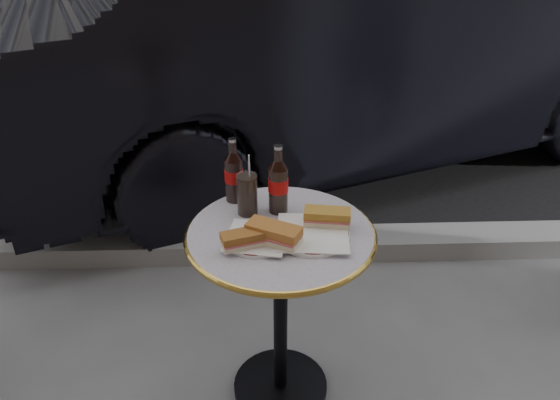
{
  "coord_description": "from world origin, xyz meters",
  "views": [
    {
      "loc": [
        -0.05,
        -1.47,
        1.7
      ],
      "look_at": [
        0.0,
        0.05,
        0.82
      ],
      "focal_mm": 35.0,
      "sensor_mm": 36.0,
      "label": 1
    }
  ],
  "objects_px": {
    "bistro_table": "(280,317)",
    "cola_bottle_left": "(234,170)",
    "plate_right": "(312,235)",
    "cola_bottle_right": "(278,179)",
    "parked_car": "(360,45)",
    "cola_glass": "(247,194)",
    "plate_left": "(257,239)"
  },
  "relations": [
    {
      "from": "plate_right",
      "to": "cola_glass",
      "type": "height_order",
      "value": "cola_glass"
    },
    {
      "from": "cola_bottle_left",
      "to": "cola_glass",
      "type": "bearing_deg",
      "value": -63.07
    },
    {
      "from": "plate_left",
      "to": "parked_car",
      "type": "relative_size",
      "value": 0.04
    },
    {
      "from": "bistro_table",
      "to": "plate_left",
      "type": "relative_size",
      "value": 3.7
    },
    {
      "from": "cola_bottle_left",
      "to": "parked_car",
      "type": "xyz_separation_m",
      "value": [
        0.76,
        1.94,
        -0.07
      ]
    },
    {
      "from": "plate_right",
      "to": "cola_bottle_right",
      "type": "relative_size",
      "value": 0.97
    },
    {
      "from": "cola_bottle_left",
      "to": "cola_glass",
      "type": "distance_m",
      "value": 0.11
    },
    {
      "from": "cola_glass",
      "to": "bistro_table",
      "type": "bearing_deg",
      "value": -47.52
    },
    {
      "from": "cola_glass",
      "to": "plate_right",
      "type": "bearing_deg",
      "value": -36.47
    },
    {
      "from": "plate_left",
      "to": "cola_bottle_right",
      "type": "height_order",
      "value": "cola_bottle_right"
    },
    {
      "from": "bistro_table",
      "to": "cola_bottle_left",
      "type": "height_order",
      "value": "cola_bottle_left"
    },
    {
      "from": "cola_bottle_left",
      "to": "cola_bottle_right",
      "type": "relative_size",
      "value": 0.96
    },
    {
      "from": "cola_bottle_right",
      "to": "cola_glass",
      "type": "relative_size",
      "value": 1.68
    },
    {
      "from": "bistro_table",
      "to": "parked_car",
      "type": "bearing_deg",
      "value": 74.25
    },
    {
      "from": "plate_right",
      "to": "parked_car",
      "type": "bearing_deg",
      "value": 76.94
    },
    {
      "from": "plate_left",
      "to": "cola_bottle_right",
      "type": "bearing_deg",
      "value": 67.81
    },
    {
      "from": "cola_bottle_right",
      "to": "parked_car",
      "type": "height_order",
      "value": "parked_car"
    },
    {
      "from": "plate_left",
      "to": "parked_car",
      "type": "height_order",
      "value": "parked_car"
    },
    {
      "from": "cola_bottle_right",
      "to": "cola_glass",
      "type": "bearing_deg",
      "value": -174.05
    },
    {
      "from": "plate_left",
      "to": "cola_bottle_left",
      "type": "height_order",
      "value": "cola_bottle_left"
    },
    {
      "from": "bistro_table",
      "to": "cola_bottle_right",
      "type": "relative_size",
      "value": 2.99
    },
    {
      "from": "cola_glass",
      "to": "cola_bottle_right",
      "type": "bearing_deg",
      "value": 5.95
    },
    {
      "from": "cola_glass",
      "to": "plate_left",
      "type": "bearing_deg",
      "value": -79.56
    },
    {
      "from": "bistro_table",
      "to": "plate_left",
      "type": "height_order",
      "value": "plate_left"
    },
    {
      "from": "plate_right",
      "to": "cola_glass",
      "type": "xyz_separation_m",
      "value": [
        -0.21,
        0.15,
        0.07
      ]
    },
    {
      "from": "plate_left",
      "to": "cola_bottle_right",
      "type": "relative_size",
      "value": 0.81
    },
    {
      "from": "bistro_table",
      "to": "cola_bottle_right",
      "type": "bearing_deg",
      "value": 91.43
    },
    {
      "from": "plate_right",
      "to": "plate_left",
      "type": "bearing_deg",
      "value": -174.97
    },
    {
      "from": "bistro_table",
      "to": "parked_car",
      "type": "height_order",
      "value": "parked_car"
    },
    {
      "from": "cola_bottle_left",
      "to": "cola_bottle_right",
      "type": "height_order",
      "value": "cola_bottle_right"
    },
    {
      "from": "parked_car",
      "to": "cola_bottle_right",
      "type": "bearing_deg",
      "value": 141.65
    },
    {
      "from": "cola_bottle_left",
      "to": "plate_left",
      "type": "bearing_deg",
      "value": -73.35
    }
  ]
}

